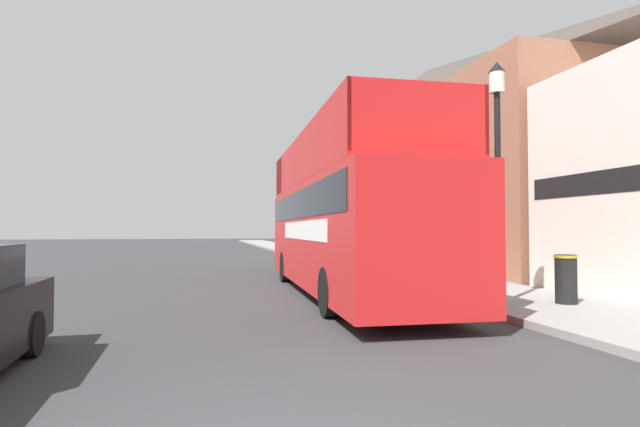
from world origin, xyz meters
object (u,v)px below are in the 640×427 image
at_px(lamp_post_nearest, 498,138).
at_px(litter_bin, 566,278).
at_px(tour_bus, 343,224).
at_px(parked_car_ahead_of_bus, 308,253).
at_px(lamp_post_second, 363,185).
at_px(lamp_post_third, 315,197).

xyz_separation_m(lamp_post_nearest, litter_bin, (1.39, -0.31, -2.98)).
xyz_separation_m(tour_bus, parked_car_ahead_of_bus, (0.71, 7.83, -1.12)).
height_order(lamp_post_second, lamp_post_third, lamp_post_third).
bearing_deg(tour_bus, lamp_post_second, 68.23).
bearing_deg(lamp_post_third, lamp_post_second, -90.34).
xyz_separation_m(lamp_post_nearest, lamp_post_second, (-0.14, 8.64, -0.24)).
distance_m(parked_car_ahead_of_bus, lamp_post_second, 4.07).
bearing_deg(lamp_post_second, tour_bus, -113.97).
bearing_deg(tour_bus, parked_car_ahead_of_bus, 87.03).
distance_m(tour_bus, parked_car_ahead_of_bus, 7.94).
height_order(lamp_post_second, litter_bin, lamp_post_second).
relative_size(parked_car_ahead_of_bus, lamp_post_second, 0.90).
bearing_deg(lamp_post_nearest, litter_bin, -12.53).
relative_size(lamp_post_second, litter_bin, 4.61).
distance_m(lamp_post_nearest, lamp_post_third, 17.28).
bearing_deg(lamp_post_second, litter_bin, -80.31).
distance_m(lamp_post_third, litter_bin, 17.88).
height_order(tour_bus, lamp_post_nearest, lamp_post_nearest).
relative_size(tour_bus, litter_bin, 10.95).
relative_size(lamp_post_nearest, lamp_post_third, 1.06).
bearing_deg(litter_bin, lamp_post_second, 99.69).
relative_size(parked_car_ahead_of_bus, lamp_post_third, 0.88).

